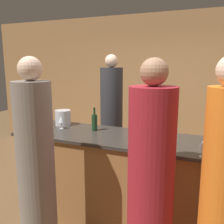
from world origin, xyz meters
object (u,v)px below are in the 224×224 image
at_px(bartender, 111,125).
at_px(wine_bottle_0, 136,122).
at_px(guest_0, 150,189).
at_px(wine_bottle_1, 94,122).
at_px(guest_1, 36,172).
at_px(guest_2, 221,197).
at_px(ice_bucket, 63,118).

relative_size(bartender, wine_bottle_0, 6.92).
relative_size(guest_0, wine_bottle_1, 6.69).
distance_m(guest_0, wine_bottle_1, 1.27).
bearing_deg(guest_1, wine_bottle_0, 63.06).
height_order(bartender, guest_2, bartender).
bearing_deg(guest_1, bartender, 90.31).
bearing_deg(guest_0, wine_bottle_1, 137.75).
height_order(guest_2, wine_bottle_1, guest_2).
bearing_deg(guest_1, guest_0, 7.28).
bearing_deg(wine_bottle_0, bartender, 132.90).
relative_size(guest_1, guest_2, 1.00).
relative_size(bartender, guest_1, 1.04).
bearing_deg(guest_2, guest_0, -176.58).
xyz_separation_m(guest_1, wine_bottle_0, (0.58, 1.14, 0.27)).
bearing_deg(ice_bucket, bartender, 61.03).
relative_size(bartender, wine_bottle_1, 7.00).
height_order(guest_0, wine_bottle_0, guest_0).
bearing_deg(guest_2, ice_bucket, 155.45).
bearing_deg(guest_2, wine_bottle_0, 134.65).
xyz_separation_m(guest_2, ice_bucket, (-1.95, 0.89, 0.25)).
xyz_separation_m(guest_1, guest_2, (1.54, 0.16, 0.01)).
xyz_separation_m(bartender, guest_2, (1.55, -1.61, -0.02)).
relative_size(guest_2, wine_bottle_0, 6.67).
distance_m(guest_1, wine_bottle_1, 1.01).
bearing_deg(wine_bottle_1, ice_bucket, 170.35).
height_order(guest_0, wine_bottle_1, guest_0).
height_order(wine_bottle_0, ice_bucket, wine_bottle_0).
height_order(bartender, guest_0, bartender).
bearing_deg(ice_bucket, guest_0, -32.77).
distance_m(wine_bottle_1, ice_bucket, 0.52).
height_order(guest_1, guest_2, same).
bearing_deg(guest_1, ice_bucket, 111.16).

